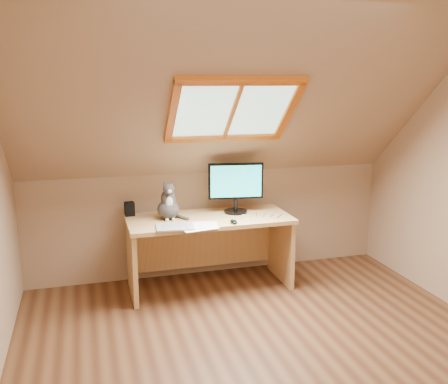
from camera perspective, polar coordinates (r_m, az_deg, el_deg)
name	(u,v)px	position (r m, az deg, el deg)	size (l,w,h in m)	color
ground	(277,365)	(3.53, 6.07, -19.08)	(3.50, 3.50, 0.00)	brown
room_shell	(289,154)	(2.95, 7.40, 4.31)	(3.52, 3.52, 2.41)	tan
desk	(208,238)	(4.57, -1.89, -5.22)	(1.45, 0.63, 0.66)	#E1B86B
monitor	(236,184)	(4.53, 1.35, 0.88)	(0.50, 0.21, 0.46)	black
cat	(168,205)	(4.39, -6.40, -1.45)	(0.20, 0.24, 0.35)	#4C4643
desk_speaker	(130,209)	(4.56, -10.75, -1.91)	(0.08, 0.08, 0.12)	black
graphics_tablet	(175,227)	(4.15, -5.63, -3.99)	(0.31, 0.22, 0.01)	#B2B2B7
mouse	(234,222)	(4.25, 1.12, -3.41)	(0.06, 0.10, 0.03)	black
papers	(199,226)	(4.17, -2.84, -3.94)	(0.33, 0.27, 0.00)	white
cables	(259,217)	(4.46, 3.99, -2.82)	(0.51, 0.26, 0.01)	silver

